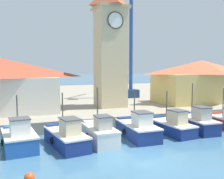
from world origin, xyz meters
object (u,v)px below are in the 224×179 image
Objects in this scene: clock_tower at (110,44)px; port_crane_far at (131,47)px; fishing_boat_mid_left at (100,133)px; fishing_boat_right_inner at (196,122)px; fishing_boat_left_outer at (19,138)px; warehouse_right at (201,81)px; mooring_buoy at (29,178)px; fishing_boat_center at (138,128)px; fishing_boat_left_inner at (66,137)px; fishing_boat_mid_right at (171,125)px.

clock_tower is 0.80× the size of port_crane_far.
port_crane_far is (5.90, 7.16, 0.22)m from clock_tower.
fishing_boat_right_inner is at bearing 4.24° from fishing_boat_mid_left.
clock_tower is (-4.76, 9.59, 7.56)m from fishing_boat_right_inner.
port_crane_far is (16.22, 16.74, 7.77)m from fishing_boat_left_outer.
port_crane_far is at bearing 45.90° from fishing_boat_left_outer.
fishing_boat_left_outer is 25.01m from warehouse_right.
mooring_buoy is at bearing -136.49° from fishing_boat_mid_left.
fishing_boat_mid_left is at bearing -175.76° from fishing_boat_right_inner.
clock_tower reaches higher than fishing_boat_mid_left.
port_crane_far reaches higher than clock_tower.
port_crane_far is (10.46, 17.45, 7.76)m from fishing_boat_mid_left.
fishing_boat_left_inner is at bearing -176.79° from fishing_boat_center.
fishing_boat_left_inner is at bearing -126.88° from port_crane_far.
warehouse_right is 0.64× the size of port_crane_far.
fishing_boat_mid_left is 21.78m from port_crane_far.
fishing_boat_mid_right is at bearing -102.63° from port_crane_far.
fishing_boat_right_inner is 13.11m from clock_tower.
fishing_boat_right_inner is 12.58m from warehouse_right.
clock_tower reaches higher than mooring_buoy.
mooring_buoy is (0.40, -5.80, -0.53)m from fishing_boat_left_outer.
clock_tower is (10.32, 9.57, 7.55)m from fishing_boat_left_outer.
mooring_buoy is (-15.83, -22.54, -8.30)m from port_crane_far.
fishing_boat_left_inner reaches higher than mooring_buoy.
clock_tower is at bearing 83.17° from fishing_boat_center.
fishing_boat_left_outer is at bearing 93.91° from mooring_buoy.
fishing_boat_mid_left is at bearing -150.15° from warehouse_right.
fishing_boat_mid_right is (3.31, 0.17, -0.05)m from fishing_boat_center.
warehouse_right is (10.59, 9.28, 3.17)m from fishing_boat_mid_right.
mooring_buoy is at bearing -154.57° from fishing_boat_mid_right.
fishing_boat_center is at bearing -177.87° from fishing_boat_right_inner.
fishing_boat_right_inner is 0.41× the size of warehouse_right.
warehouse_right is at bearing 33.54° from mooring_buoy.
fishing_boat_right_inner reaches higher than fishing_boat_left_outer.
fishing_boat_right_inner reaches higher than fishing_boat_mid_left.
port_crane_far reaches higher than fishing_boat_mid_left.
fishing_boat_mid_left reaches higher than fishing_boat_left_outer.
fishing_boat_left_inner is 9.95× the size of mooring_buoy.
clock_tower reaches higher than fishing_boat_mid_right.
mooring_buoy is at bearing -147.57° from fishing_boat_center.
warehouse_right is (7.97, 9.23, 3.10)m from fishing_boat_right_inner.
fishing_boat_mid_left is 0.27× the size of clock_tower.
warehouse_right is at bearing 41.22° from fishing_boat_mid_right.
fishing_boat_center is at bearing -177.03° from fishing_boat_mid_right.
fishing_boat_left_inner is 0.43× the size of warehouse_right.
fishing_boat_right_inner is (15.08, -0.02, -0.00)m from fishing_boat_left_outer.
port_crane_far reaches higher than fishing_boat_center.
warehouse_right reaches higher than fishing_boat_mid_left.
warehouse_right reaches higher than fishing_boat_mid_right.
fishing_boat_left_inner is 1.26× the size of fishing_boat_mid_left.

